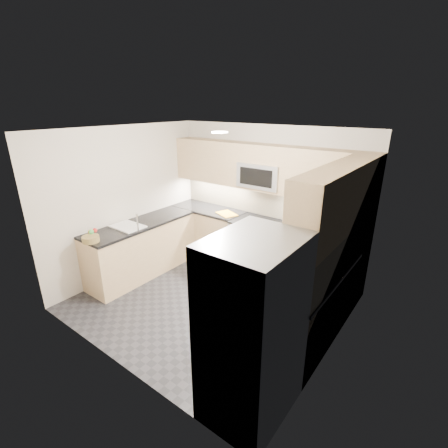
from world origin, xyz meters
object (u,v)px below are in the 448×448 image
utensil_bowl (347,236)px  fruit_basket (91,239)px  gas_range (256,246)px  microwave (262,175)px  refrigerator (253,330)px  cutting_board (227,214)px

utensil_bowl → fruit_basket: utensil_bowl is taller
gas_range → microwave: microwave is taller
utensil_bowl → microwave: bearing=176.9°
refrigerator → fruit_basket: (-2.88, 0.21, 0.08)m
fruit_basket → utensil_bowl: bearing=37.5°
refrigerator → cutting_board: (-2.05, 2.38, 0.05)m
gas_range → refrigerator: refrigerator is taller
microwave → utensil_bowl: bearing=-3.1°
gas_range → utensil_bowl: size_ratio=3.57×
gas_range → fruit_basket: fruit_basket is taller
cutting_board → fruit_basket: 2.33m
refrigerator → utensil_bowl: refrigerator is taller
microwave → fruit_basket: 2.84m
utensil_bowl → fruit_basket: size_ratio=1.06×
gas_range → refrigerator: (1.45, -2.43, 0.45)m
microwave → refrigerator: microwave is taller
gas_range → microwave: (0.00, 0.12, 1.24)m
gas_range → refrigerator: size_ratio=0.51×
utensil_bowl → fruit_basket: bearing=-142.5°
microwave → refrigerator: bearing=-60.4°
microwave → cutting_board: bearing=-164.6°
microwave → cutting_board: 0.98m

